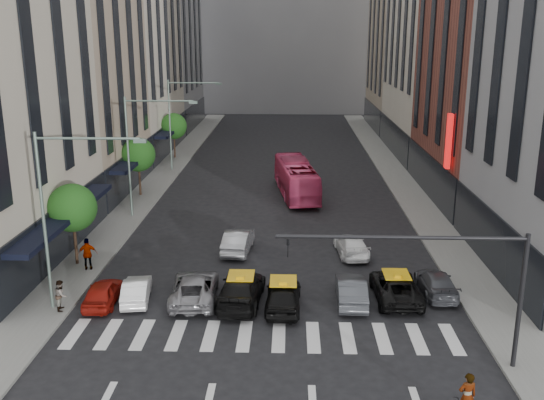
# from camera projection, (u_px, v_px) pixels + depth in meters

# --- Properties ---
(ground) EXTENTS (160.00, 160.00, 0.00)m
(ground) POSITION_uv_depth(u_px,v_px,m) (265.00, 353.00, 26.77)
(ground) COLOR black
(ground) RESTS_ON ground
(sidewalk_left) EXTENTS (3.00, 96.00, 0.15)m
(sidewalk_left) POSITION_uv_depth(u_px,v_px,m) (154.00, 184.00, 55.98)
(sidewalk_left) COLOR slate
(sidewalk_left) RESTS_ON ground
(sidewalk_right) EXTENTS (3.00, 96.00, 0.15)m
(sidewalk_right) POSITION_uv_depth(u_px,v_px,m) (404.00, 186.00, 55.29)
(sidewalk_right) COLOR slate
(sidewalk_right) RESTS_ON ground
(building_left_b) EXTENTS (8.00, 16.00, 24.00)m
(building_left_b) POSITION_uv_depth(u_px,v_px,m) (77.00, 52.00, 51.01)
(building_left_b) COLOR tan
(building_left_b) RESTS_ON ground
(building_left_d) EXTENTS (8.00, 18.00, 30.00)m
(building_left_d) POSITION_uv_depth(u_px,v_px,m) (164.00, 22.00, 85.83)
(building_left_d) COLOR gray
(building_left_d) RESTS_ON ground
(building_right_b) EXTENTS (8.00, 18.00, 26.00)m
(building_right_b) POSITION_uv_depth(u_px,v_px,m) (489.00, 41.00, 48.77)
(building_right_b) COLOR brown
(building_right_b) RESTS_ON ground
(building_right_d) EXTENTS (8.00, 18.00, 28.00)m
(building_right_d) POSITION_uv_depth(u_px,v_px,m) (405.00, 29.00, 85.09)
(building_right_d) COLOR tan
(building_right_d) RESTS_ON ground
(building_far) EXTENTS (30.00, 10.00, 36.00)m
(building_far) POSITION_uv_depth(u_px,v_px,m) (285.00, 5.00, 103.77)
(building_far) COLOR gray
(building_far) RESTS_ON ground
(tree_near) EXTENTS (2.88, 2.88, 4.95)m
(tree_near) POSITION_uv_depth(u_px,v_px,m) (72.00, 208.00, 35.77)
(tree_near) COLOR black
(tree_near) RESTS_ON sidewalk_left
(tree_mid) EXTENTS (2.88, 2.88, 4.95)m
(tree_mid) POSITION_uv_depth(u_px,v_px,m) (138.00, 155.00, 51.17)
(tree_mid) COLOR black
(tree_mid) RESTS_ON sidewalk_left
(tree_far) EXTENTS (2.88, 2.88, 4.95)m
(tree_far) POSITION_uv_depth(u_px,v_px,m) (174.00, 126.00, 66.58)
(tree_far) COLOR black
(tree_far) RESTS_ON sidewalk_left
(streetlamp_near) EXTENTS (5.38, 0.25, 9.00)m
(streetlamp_near) POSITION_uv_depth(u_px,v_px,m) (61.00, 198.00, 29.33)
(streetlamp_near) COLOR gray
(streetlamp_near) RESTS_ON sidewalk_left
(streetlamp_mid) EXTENTS (5.38, 0.25, 9.00)m
(streetlamp_mid) POSITION_uv_depth(u_px,v_px,m) (140.00, 141.00, 44.74)
(streetlamp_mid) COLOR gray
(streetlamp_mid) RESTS_ON sidewalk_left
(streetlamp_far) EXTENTS (5.38, 0.25, 9.00)m
(streetlamp_far) POSITION_uv_depth(u_px,v_px,m) (179.00, 113.00, 60.14)
(streetlamp_far) COLOR gray
(streetlamp_far) RESTS_ON sidewalk_left
(traffic_signal) EXTENTS (10.10, 0.20, 6.00)m
(traffic_signal) POSITION_uv_depth(u_px,v_px,m) (454.00, 269.00, 24.38)
(traffic_signal) COLOR black
(traffic_signal) RESTS_ON ground
(liberty_sign) EXTENTS (0.30, 0.70, 4.00)m
(liberty_sign) POSITION_uv_depth(u_px,v_px,m) (449.00, 141.00, 44.04)
(liberty_sign) COLOR red
(liberty_sign) RESTS_ON ground
(car_red) EXTENTS (1.64, 3.80, 1.28)m
(car_red) POSITION_uv_depth(u_px,v_px,m) (103.00, 292.00, 31.42)
(car_red) COLOR maroon
(car_red) RESTS_ON ground
(car_white_front) EXTENTS (1.79, 3.85, 1.22)m
(car_white_front) POSITION_uv_depth(u_px,v_px,m) (136.00, 290.00, 31.80)
(car_white_front) COLOR white
(car_white_front) RESTS_ON ground
(car_silver) EXTENTS (2.64, 5.21, 1.41)m
(car_silver) POSITION_uv_depth(u_px,v_px,m) (194.00, 288.00, 31.84)
(car_silver) COLOR gray
(car_silver) RESTS_ON ground
(taxi_left) EXTENTS (2.49, 5.36, 1.52)m
(taxi_left) POSITION_uv_depth(u_px,v_px,m) (241.00, 290.00, 31.49)
(taxi_left) COLOR black
(taxi_left) RESTS_ON ground
(taxi_center) EXTENTS (1.89, 4.44, 1.50)m
(taxi_center) POSITION_uv_depth(u_px,v_px,m) (283.00, 295.00, 30.86)
(taxi_center) COLOR black
(taxi_center) RESTS_ON ground
(car_grey_mid) EXTENTS (1.56, 4.28, 1.40)m
(car_grey_mid) POSITION_uv_depth(u_px,v_px,m) (351.00, 290.00, 31.59)
(car_grey_mid) COLOR #3B3E42
(car_grey_mid) RESTS_ON ground
(taxi_right) EXTENTS (2.38, 5.00, 1.38)m
(taxi_right) POSITION_uv_depth(u_px,v_px,m) (396.00, 287.00, 32.00)
(taxi_right) COLOR black
(taxi_right) RESTS_ON ground
(car_grey_curb) EXTENTS (1.77, 4.34, 1.26)m
(car_grey_curb) POSITION_uv_depth(u_px,v_px,m) (436.00, 283.00, 32.62)
(car_grey_curb) COLOR #414349
(car_grey_curb) RESTS_ON ground
(car_row2_left) EXTENTS (1.92, 4.57, 1.47)m
(car_row2_left) POSITION_uv_depth(u_px,v_px,m) (238.00, 241.00, 38.90)
(car_row2_left) COLOR #9D9EA3
(car_row2_left) RESTS_ON ground
(car_row2_right) EXTENTS (2.18, 4.57, 1.28)m
(car_row2_right) POSITION_uv_depth(u_px,v_px,m) (351.00, 245.00, 38.38)
(car_row2_right) COLOR white
(car_row2_right) RESTS_ON ground
(bus) EXTENTS (3.99, 11.08, 3.02)m
(bus) POSITION_uv_depth(u_px,v_px,m) (296.00, 178.00, 52.09)
(bus) COLOR #E84478
(bus) RESTS_ON ground
(rider) EXTENTS (0.74, 0.55, 1.85)m
(rider) POSITION_uv_depth(u_px,v_px,m) (469.00, 381.00, 21.37)
(rider) COLOR gray
(rider) RESTS_ON motorcycle
(pedestrian_near) EXTENTS (0.73, 0.86, 1.58)m
(pedestrian_near) POSITION_uv_depth(u_px,v_px,m) (61.00, 295.00, 30.41)
(pedestrian_near) COLOR gray
(pedestrian_near) RESTS_ON sidewalk_left
(pedestrian_far) EXTENTS (1.20, 0.70, 1.93)m
(pedestrian_far) POSITION_uv_depth(u_px,v_px,m) (88.00, 254.00, 35.52)
(pedestrian_far) COLOR gray
(pedestrian_far) RESTS_ON sidewalk_left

